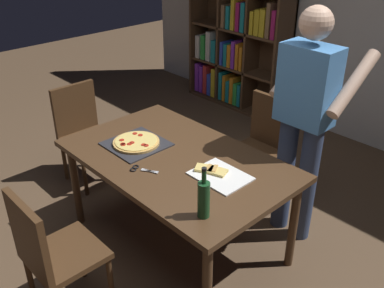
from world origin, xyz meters
TOP-DOWN VIEW (x-y plane):
  - ground_plane at (0.00, 0.00)m, footprint 12.00×12.00m
  - back_wall at (0.00, 2.60)m, footprint 6.40×0.10m
  - dining_table at (0.00, 0.00)m, footprint 1.62×1.00m
  - chair_near_camera at (-0.00, -0.99)m, footprint 0.42×0.42m
  - chair_far_side at (0.00, 0.99)m, footprint 0.42×0.42m
  - chair_left_end at (-1.30, 0.00)m, footprint 0.42×0.42m
  - bookshelf at (-1.54, 2.38)m, footprint 1.40×0.35m
  - person_serving_pizza at (0.50, 0.77)m, footprint 0.55×0.54m
  - pepperoni_pizza_on_tray at (-0.34, -0.09)m, footprint 0.40×0.40m
  - pizza_slices_on_towel at (0.35, 0.04)m, footprint 0.38×0.28m
  - wine_bottle at (0.60, -0.32)m, footprint 0.07×0.07m
  - kitchen_scissors at (-0.04, -0.29)m, footprint 0.19×0.14m

SIDE VIEW (x-z plane):
  - ground_plane at x=0.00m, z-range 0.00..0.00m
  - chair_near_camera at x=0.00m, z-range 0.06..0.96m
  - chair_far_side at x=0.00m, z-range 0.06..0.96m
  - chair_left_end at x=-1.30m, z-range 0.06..0.96m
  - dining_table at x=0.00m, z-range 0.30..1.05m
  - kitchen_scissors at x=-0.04m, z-range 0.75..0.76m
  - pizza_slices_on_towel at x=0.35m, z-range 0.74..0.78m
  - pepperoni_pizza_on_tray at x=-0.34m, z-range 0.75..0.78m
  - wine_bottle at x=0.60m, z-range 0.71..1.03m
  - bookshelf at x=-1.54m, z-range -0.10..1.85m
  - person_serving_pizza at x=0.50m, z-range 0.12..1.87m
  - back_wall at x=0.00m, z-range 0.00..2.80m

